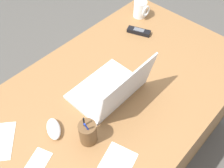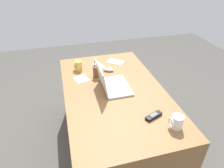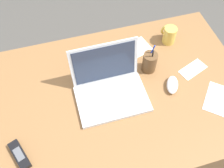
{
  "view_description": "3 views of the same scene",
  "coord_description": "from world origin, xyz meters",
  "px_view_note": "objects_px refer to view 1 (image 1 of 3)",
  "views": [
    {
      "loc": [
        0.57,
        0.51,
        1.69
      ],
      "look_at": [
        0.03,
        0.01,
        0.8
      ],
      "focal_mm": 39.78,
      "sensor_mm": 36.0,
      "label": 1
    },
    {
      "loc": [
        -1.43,
        0.4,
        1.76
      ],
      "look_at": [
        0.0,
        0.02,
        0.79
      ],
      "focal_mm": 32.11,
      "sensor_mm": 36.0,
      "label": 2
    },
    {
      "loc": [
        -0.14,
        -0.65,
        1.81
      ],
      "look_at": [
        0.05,
        0.02,
        0.78
      ],
      "focal_mm": 40.97,
      "sensor_mm": 36.0,
      "label": 3
    }
  ],
  "objects_px": {
    "laptop": "(112,89)",
    "pen_holder": "(88,133)",
    "cordless_phone": "(139,31)",
    "coffee_mug_white": "(140,9)",
    "computer_mouse": "(54,129)"
  },
  "relations": [
    {
      "from": "laptop",
      "to": "pen_holder",
      "type": "height_order",
      "value": "laptop"
    },
    {
      "from": "laptop",
      "to": "cordless_phone",
      "type": "bearing_deg",
      "value": -155.89
    },
    {
      "from": "laptop",
      "to": "coffee_mug_white",
      "type": "bearing_deg",
      "value": -152.73
    },
    {
      "from": "computer_mouse",
      "to": "cordless_phone",
      "type": "bearing_deg",
      "value": -142.69
    },
    {
      "from": "computer_mouse",
      "to": "cordless_phone",
      "type": "distance_m",
      "value": 0.79
    },
    {
      "from": "coffee_mug_white",
      "to": "cordless_phone",
      "type": "xyz_separation_m",
      "value": [
        0.14,
        0.1,
        -0.04
      ]
    },
    {
      "from": "laptop",
      "to": "computer_mouse",
      "type": "bearing_deg",
      "value": -9.42
    },
    {
      "from": "laptop",
      "to": "computer_mouse",
      "type": "distance_m",
      "value": 0.32
    },
    {
      "from": "coffee_mug_white",
      "to": "pen_holder",
      "type": "distance_m",
      "value": 0.93
    },
    {
      "from": "cordless_phone",
      "to": "pen_holder",
      "type": "relative_size",
      "value": 0.89
    },
    {
      "from": "computer_mouse",
      "to": "pen_holder",
      "type": "distance_m",
      "value": 0.16
    },
    {
      "from": "laptop",
      "to": "coffee_mug_white",
      "type": "distance_m",
      "value": 0.67
    },
    {
      "from": "computer_mouse",
      "to": "pen_holder",
      "type": "bearing_deg",
      "value": 144.22
    },
    {
      "from": "cordless_phone",
      "to": "pen_holder",
      "type": "bearing_deg",
      "value": 22.82
    },
    {
      "from": "laptop",
      "to": "computer_mouse",
      "type": "relative_size",
      "value": 3.15
    }
  ]
}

